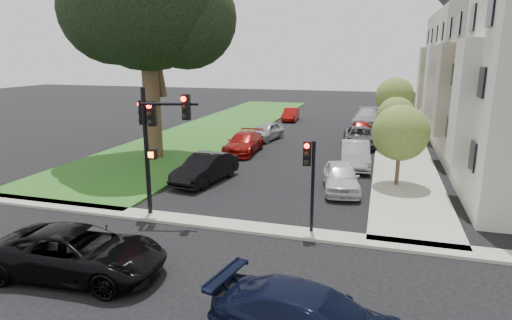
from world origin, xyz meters
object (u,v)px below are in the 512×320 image
(small_tree_b, at_px, (396,116))
(car_parked_5, at_px, (205,168))
(traffic_signal_secondary, at_px, (310,170))
(car_parked_9, at_px, (291,114))
(car_parked_4, at_px, (366,118))
(car_parked_7, at_px, (266,131))
(car_cross_near, at_px, (78,252))
(car_parked_0, at_px, (341,177))
(car_parked_6, at_px, (244,143))
(car_parked_1, at_px, (355,155))
(small_tree_c, at_px, (395,96))
(traffic_signal_main, at_px, (155,129))
(small_tree_a, at_px, (400,133))
(car_parked_2, at_px, (360,137))
(car_parked_3, at_px, (361,129))

(small_tree_b, bearing_deg, car_parked_5, -133.32)
(traffic_signal_secondary, xyz_separation_m, car_parked_9, (-6.58, 28.00, -1.84))
(car_parked_4, height_order, car_parked_7, car_parked_4)
(car_cross_near, relative_size, car_parked_5, 1.18)
(car_parked_0, distance_m, car_parked_6, 9.83)
(car_parked_1, bearing_deg, small_tree_c, 74.41)
(small_tree_b, relative_size, traffic_signal_secondary, 1.07)
(traffic_signal_secondary, bearing_deg, car_parked_7, 110.11)
(traffic_signal_secondary, relative_size, car_cross_near, 0.67)
(car_parked_7, bearing_deg, traffic_signal_main, -79.20)
(traffic_signal_main, distance_m, car_cross_near, 5.88)
(car_parked_9, bearing_deg, car_parked_7, -92.74)
(small_tree_c, height_order, car_parked_5, small_tree_c)
(car_parked_6, bearing_deg, small_tree_a, -29.31)
(car_parked_4, bearing_deg, small_tree_c, -54.13)
(car_parked_2, bearing_deg, small_tree_b, -38.95)
(car_parked_1, xyz_separation_m, car_parked_4, (-0.01, 16.12, 0.03))
(traffic_signal_secondary, height_order, car_parked_9, traffic_signal_secondary)
(car_cross_near, relative_size, car_parked_3, 1.35)
(traffic_signal_secondary, distance_m, car_parked_2, 17.13)
(traffic_signal_main, height_order, car_parked_3, traffic_signal_main)
(small_tree_c, relative_size, car_cross_near, 0.90)
(small_tree_b, bearing_deg, small_tree_c, 90.00)
(car_parked_3, relative_size, car_parked_5, 0.87)
(car_parked_4, xyz_separation_m, car_parked_6, (-7.58, -14.37, -0.10))
(car_parked_1, distance_m, car_parked_9, 18.99)
(traffic_signal_main, bearing_deg, car_parked_2, 67.02)
(small_tree_c, height_order, traffic_signal_main, traffic_signal_main)
(car_parked_3, relative_size, car_parked_6, 0.82)
(car_parked_5, relative_size, car_parked_7, 1.10)
(car_parked_2, distance_m, car_parked_9, 13.31)
(small_tree_c, xyz_separation_m, car_cross_near, (-9.49, -28.21, -2.44))
(traffic_signal_secondary, relative_size, car_parked_3, 0.90)
(traffic_signal_main, relative_size, car_parked_5, 1.17)
(car_parked_2, distance_m, car_parked_3, 3.73)
(traffic_signal_main, distance_m, car_parked_1, 13.14)
(car_parked_4, distance_m, car_parked_6, 16.24)
(traffic_signal_secondary, bearing_deg, small_tree_b, 77.85)
(small_tree_a, xyz_separation_m, car_parked_1, (-2.31, 3.41, -2.03))
(small_tree_b, height_order, car_parked_7, small_tree_b)
(small_tree_c, distance_m, car_parked_1, 13.00)
(car_parked_1, distance_m, car_parked_2, 6.42)
(car_parked_9, bearing_deg, small_tree_b, -55.82)
(small_tree_b, height_order, traffic_signal_secondary, small_tree_b)
(car_parked_2, height_order, car_parked_3, car_parked_2)
(car_parked_1, height_order, car_parked_7, car_parked_1)
(traffic_signal_main, distance_m, traffic_signal_secondary, 6.36)
(traffic_signal_secondary, height_order, car_parked_0, traffic_signal_secondary)
(traffic_signal_secondary, bearing_deg, small_tree_c, 81.82)
(car_parked_0, distance_m, car_parked_2, 11.34)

